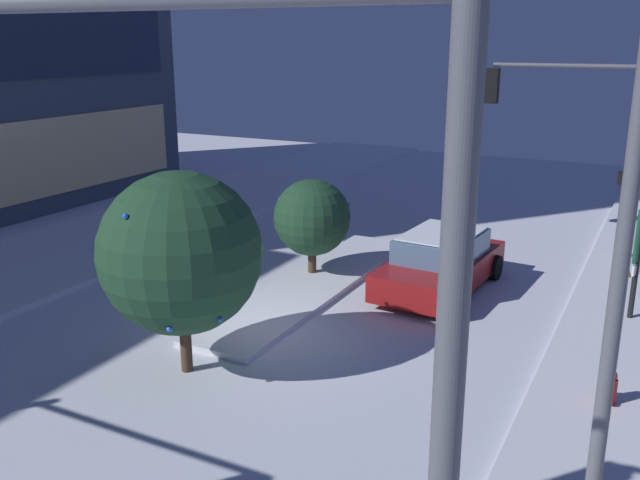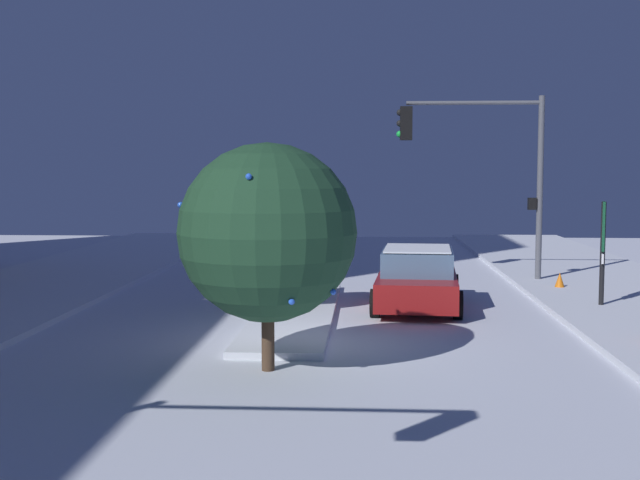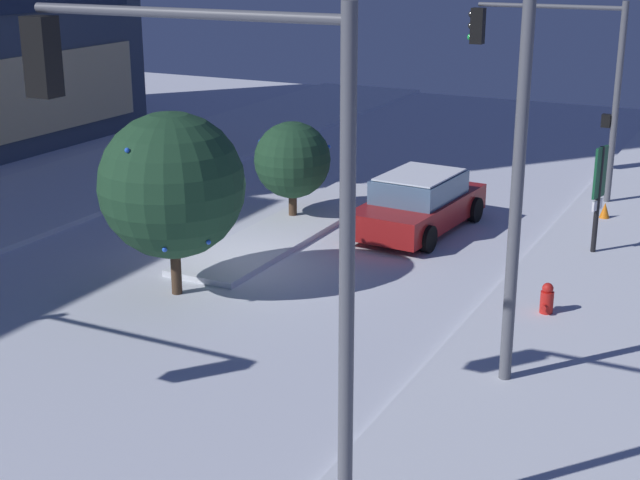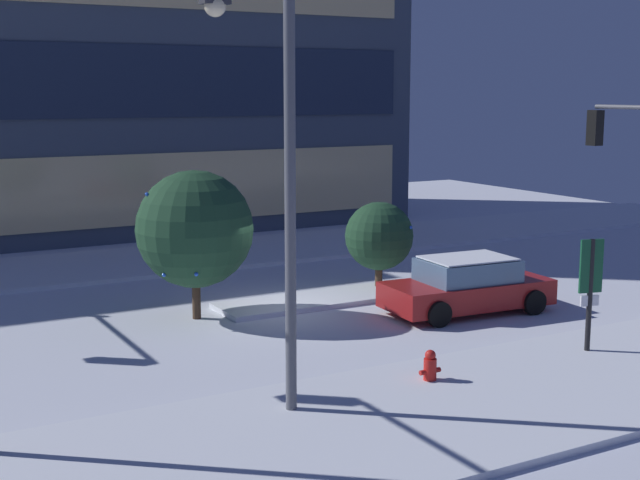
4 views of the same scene
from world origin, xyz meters
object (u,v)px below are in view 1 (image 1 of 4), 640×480
traffic_light_corner_near_left (191,286)px  fire_hydrant (609,391)px  street_lamp_arched (552,124)px  construction_cone (626,271)px  decorated_tree_median (181,253)px  decorated_tree_left_of_median (312,218)px  traffic_light_corner_near_right (571,122)px  parking_info_sign (638,252)px  car_near (441,263)px

traffic_light_corner_near_left → fire_hydrant: (8.22, -2.24, -4.18)m
street_lamp_arched → construction_cone: (10.43, -0.60, -4.87)m
decorated_tree_median → construction_cone: 11.89m
decorated_tree_median → decorated_tree_left_of_median: bearing=3.9°
street_lamp_arched → decorated_tree_left_of_median: (6.97, 6.85, -3.51)m
decorated_tree_left_of_median → construction_cone: bearing=-65.1°
traffic_light_corner_near_right → fire_hydrant: traffic_light_corner_near_right is taller
street_lamp_arched → parking_info_sign: 8.26m
fire_hydrant → decorated_tree_left_of_median: bearing=63.8°
traffic_light_corner_near_right → construction_cone: traffic_light_corner_near_right is taller
decorated_tree_median → construction_cone: size_ratio=7.02×
traffic_light_corner_near_right → construction_cone: (-1.70, -1.97, -3.59)m
car_near → parking_info_sign: 4.55m
car_near → street_lamp_arched: 9.49m
decorated_tree_median → parking_info_sign: bearing=-49.2°
fire_hydrant → decorated_tree_left_of_median: size_ratio=0.29×
decorated_tree_median → decorated_tree_left_of_median: decorated_tree_median is taller
decorated_tree_left_of_median → construction_cone: decorated_tree_left_of_median is taller
car_near → decorated_tree_median: bearing=160.1°
traffic_light_corner_near_left → traffic_light_corner_near_right: bearing=-90.1°
street_lamp_arched → decorated_tree_median: 7.12m
street_lamp_arched → construction_cone: street_lamp_arched is taller
parking_info_sign → decorated_tree_median: (-6.36, 7.36, 0.69)m
fire_hydrant → street_lamp_arched: bearing=165.2°
car_near → decorated_tree_left_of_median: decorated_tree_left_of_median is taller
traffic_light_corner_near_left → decorated_tree_left_of_median: bearing=-65.6°
street_lamp_arched → construction_cone: size_ratio=14.32×
street_lamp_arched → decorated_tree_left_of_median: street_lamp_arched is taller
car_near → street_lamp_arched: street_lamp_arched is taller
parking_info_sign → decorated_tree_median: size_ratio=0.69×
traffic_light_corner_near_left → construction_cone: (15.47, -2.00, -4.27)m
traffic_light_corner_near_right → fire_hydrant: bearing=103.8°
traffic_light_corner_near_left → parking_info_sign: traffic_light_corner_near_left is taller
construction_cone → car_near: bearing=124.3°
traffic_light_corner_near_right → traffic_light_corner_near_left: 17.19m
traffic_light_corner_near_right → construction_cone: size_ratio=10.18×
traffic_light_corner_near_right → traffic_light_corner_near_left: size_ratio=0.86×
decorated_tree_left_of_median → parking_info_sign: bearing=-86.5°
traffic_light_corner_near_right → street_lamp_arched: (-12.13, -1.36, 1.28)m
decorated_tree_median → decorated_tree_left_of_median: 5.94m
traffic_light_corner_near_left → construction_cone: size_ratio=11.85×
parking_info_sign → decorated_tree_left_of_median: 7.77m
decorated_tree_median → traffic_light_corner_near_left: bearing=-140.5°
traffic_light_corner_near_left → fire_hydrant: 9.49m
car_near → construction_cone: 5.03m
parking_info_sign → traffic_light_corner_near_right: bearing=-50.0°
traffic_light_corner_near_right → decorated_tree_left_of_median: 7.86m
fire_hydrant → decorated_tree_median: decorated_tree_median is taller
construction_cone → decorated_tree_left_of_median: bearing=114.9°
parking_info_sign → decorated_tree_left_of_median: parking_info_sign is taller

